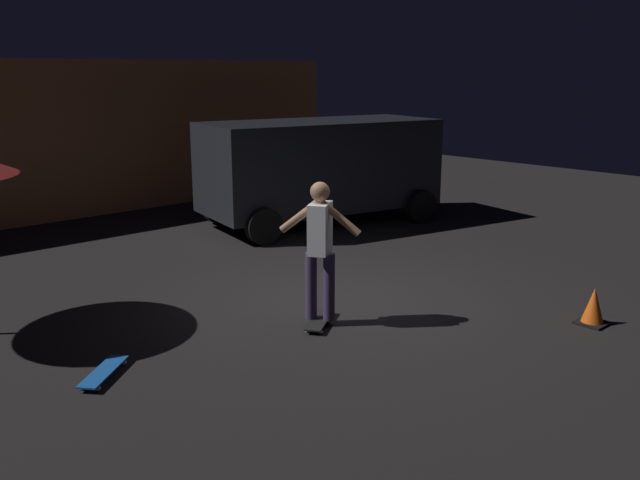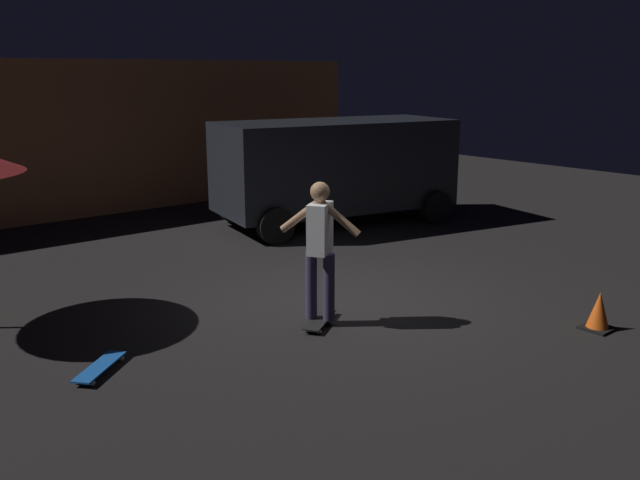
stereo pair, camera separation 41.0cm
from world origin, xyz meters
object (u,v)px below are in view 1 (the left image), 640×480
Objects in this scene: parked_van at (320,165)px; skateboard_spare at (104,372)px; skateboard_ridden at (320,320)px; traffic_cone at (593,307)px; skater at (320,241)px.

parked_van is 6.68× the size of skateboard_spare.
skateboard_ridden is 1.04× the size of skateboard_spare.
skateboard_ridden is 1.65× the size of traffic_cone.
traffic_cone is (-1.44, -6.38, -0.95)m from parked_van.
traffic_cone is at bearing -42.73° from skater.
skater is 3.39m from traffic_cone.
skater is at bearing -8.65° from skateboard_spare.
skateboard_ridden and skateboard_spare have the same top height.
traffic_cone is at bearing -102.70° from parked_van.
skater reaches higher than skateboard_spare.
parked_van reaches higher than skater.
skater reaches higher than traffic_cone.
traffic_cone is (2.42, -2.23, -0.83)m from skater.
skateboard_spare is 1.59× the size of traffic_cone.
skater is at bearing -132.93° from parked_van.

